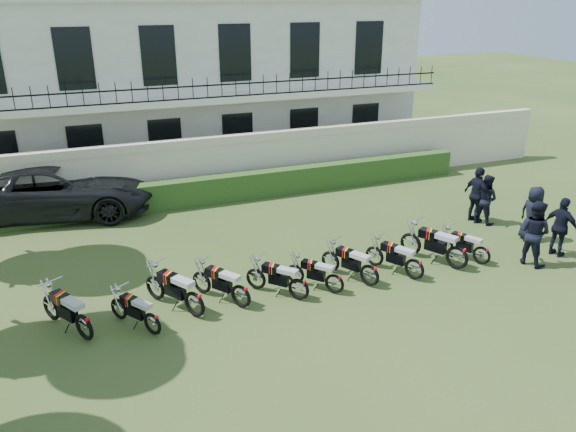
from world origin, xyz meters
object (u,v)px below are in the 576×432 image
motorcycle_6 (370,270)px  motorcycle_4 (299,284)px  motorcycle_1 (152,319)px  officer_3 (533,214)px  motorcycle_0 (83,321)px  motorcycle_8 (458,252)px  officer_2 (561,227)px  officer_5 (477,195)px  motorcycle_2 (194,298)px  motorcycle_5 (335,279)px  suv (55,190)px  officer_4 (485,199)px  motorcycle_7 (415,264)px  motorcycle_9 (482,251)px  motorcycle_3 (241,291)px  officer_1 (534,233)px

motorcycle_6 → motorcycle_4: bearing=151.6°
motorcycle_1 → officer_3: 12.04m
motorcycle_1 → motorcycle_4: bearing=-30.2°
motorcycle_0 → motorcycle_8: size_ratio=0.92×
motorcycle_1 → officer_2: 11.89m
motorcycle_6 → officer_5: officer_5 is taller
motorcycle_1 → motorcycle_2: size_ratio=0.82×
motorcycle_6 → motorcycle_5: bearing=153.2°
motorcycle_8 → officer_2: 3.40m
motorcycle_2 → officer_5: (10.26, 2.56, 0.45)m
suv → officer_3: bearing=-108.8°
suv → officer_5: (13.27, -5.86, 0.04)m
officer_3 → officer_4: bearing=1.8°
motorcycle_7 → suv: (-8.99, 8.71, 0.46)m
motorcycle_0 → motorcycle_1: motorcycle_0 is taller
motorcycle_0 → motorcycle_4: 5.16m
motorcycle_2 → officer_5: bearing=-18.4°
motorcycle_2 → officer_2: (10.81, -0.52, 0.39)m
motorcycle_0 → suv: (-0.49, 8.50, 0.42)m
motorcycle_8 → motorcycle_2: bearing=149.9°
motorcycle_2 → suv: size_ratio=0.27×
motorcycle_9 → officer_4: officer_4 is taller
suv → officer_5: size_ratio=3.45×
officer_2 → officer_3: officer_2 is taller
motorcycle_7 → motorcycle_5: bearing=149.2°
motorcycle_1 → officer_2: (11.88, -0.12, 0.48)m
officer_4 → motorcycle_4: bearing=89.9°
motorcycle_2 → motorcycle_9: (8.31, -0.20, -0.09)m
motorcycle_2 → motorcycle_6: size_ratio=1.04×
motorcycle_1 → officer_3: size_ratio=0.82×
motorcycle_4 → officer_4: (7.85, 2.56, 0.39)m
motorcycle_3 → motorcycle_2: bearing=145.8°
motorcycle_2 → officer_2: size_ratio=0.98×
motorcycle_0 → officer_5: (12.78, 2.64, 0.46)m
motorcycle_6 → suv: suv is taller
motorcycle_3 → motorcycle_9: size_ratio=1.04×
motorcycle_8 → motorcycle_9: size_ratio=1.25×
officer_3 → officer_4: (-0.42, 1.71, -0.03)m
motorcycle_7 → motorcycle_9: 2.32m
motorcycle_5 → officer_2: 7.21m
motorcycle_4 → motorcycle_5: 0.99m
motorcycle_3 → motorcycle_6: 3.51m
motorcycle_3 → suv: bearing=81.6°
motorcycle_6 → motorcycle_7: (1.32, -0.12, -0.01)m
suv → officer_4: bearing=-103.8°
motorcycle_2 → motorcycle_6: motorcycle_2 is taller
suv → officer_2: suv is taller
officer_4 → motorcycle_2: bearing=84.8°
officer_1 → officer_3: bearing=-62.0°
motorcycle_2 → motorcycle_6: bearing=-34.5°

